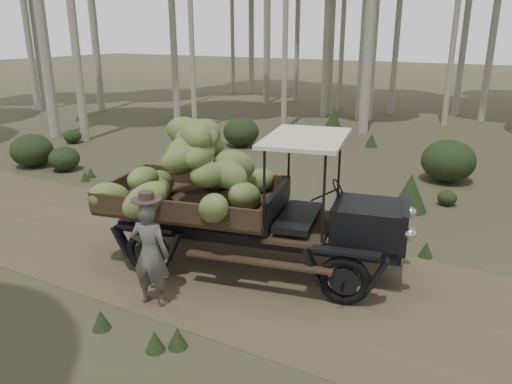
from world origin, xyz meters
The scene contains 5 objects.
ground centered at (0.00, 0.00, 0.00)m, with size 120.00×120.00×0.00m, color #473D2B.
dirt_track centered at (0.00, 0.00, 0.00)m, with size 70.00×4.00×0.01m, color brown.
banana_truck centered at (0.63, 0.09, 1.52)m, with size 5.52×3.20×2.71m.
farmer centered at (0.39, -1.62, 0.86)m, with size 0.68×0.52×1.82m.
undergrowth centered at (2.13, -0.11, 0.52)m, with size 23.11×23.15×1.39m.
Camera 1 is at (5.11, -6.81, 4.06)m, focal length 35.00 mm.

